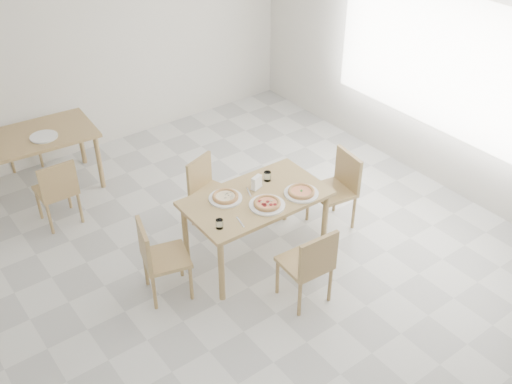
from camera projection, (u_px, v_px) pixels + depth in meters
room at (445, 64)px, 6.73m from camera, size 7.28×7.00×7.00m
main_table at (256, 204)px, 5.93m from camera, size 1.43×0.83×0.75m
chair_south at (310, 262)px, 5.47m from camera, size 0.44×0.44×0.84m
chair_north at (207, 187)px, 6.56m from camera, size 0.49×0.49×0.78m
chair_west at (157, 255)px, 5.56m from camera, size 0.51×0.51×0.84m
chair_east at (339, 185)px, 6.51m from camera, size 0.49×0.49×0.86m
plate_margherita at (301, 193)px, 5.91m from camera, size 0.34×0.34×0.02m
plate_mushroom at (225, 198)px, 5.84m from camera, size 0.33×0.33×0.02m
plate_pepperoni at (267, 205)px, 5.75m from camera, size 0.35×0.35×0.02m
pizza_margherita at (301, 191)px, 5.90m from camera, size 0.35×0.35×0.03m
pizza_mushroom at (225, 196)px, 5.83m from camera, size 0.32×0.32×0.03m
pizza_pepperoni at (267, 203)px, 5.74m from camera, size 0.32×0.32×0.03m
tumbler_a at (267, 176)px, 6.10m from camera, size 0.08×0.08×0.10m
tumbler_b at (220, 224)px, 5.45m from camera, size 0.07×0.07×0.09m
napkin_holder at (257, 183)px, 5.96m from camera, size 0.14×0.10×0.14m
fork_a at (240, 222)px, 5.54m from camera, size 0.05×0.18×0.01m
fork_b at (249, 192)px, 5.94m from camera, size 0.07×0.16×0.01m
second_table at (32, 142)px, 6.95m from camera, size 1.49×0.92×0.75m
chair_back_s at (57, 189)px, 6.49m from camera, size 0.41×0.41×0.82m
chair_back_n at (19, 128)px, 7.62m from camera, size 0.49×0.49×0.82m
plate_empty at (44, 137)px, 6.86m from camera, size 0.31×0.31×0.02m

